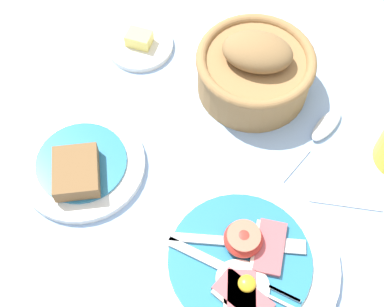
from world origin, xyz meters
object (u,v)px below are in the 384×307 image
(bread_basket, at_px, (255,69))
(teaspoon_stray, at_px, (316,137))
(butter_dish, at_px, (140,44))
(bread_plate, at_px, (81,166))
(breakfast_plate, at_px, (241,262))

(bread_basket, relative_size, teaspoon_stray, 0.94)
(butter_dish, xyz_separation_m, teaspoon_stray, (0.33, -0.02, -0.00))
(bread_plate, distance_m, teaspoon_stray, 0.35)
(bread_basket, bearing_deg, butter_dish, -174.46)
(bread_plate, relative_size, bread_basket, 1.01)
(breakfast_plate, bearing_deg, bread_basket, 113.71)
(butter_dish, relative_size, teaspoon_stray, 0.57)
(bread_basket, distance_m, teaspoon_stray, 0.14)
(bread_basket, height_order, teaspoon_stray, bread_basket)
(butter_dish, bearing_deg, breakfast_plate, -38.18)
(butter_dish, bearing_deg, bread_basket, 5.54)
(breakfast_plate, distance_m, bread_plate, 0.27)
(teaspoon_stray, bearing_deg, bread_plate, 138.88)
(bread_plate, distance_m, butter_dish, 0.24)
(breakfast_plate, distance_m, bread_basket, 0.30)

